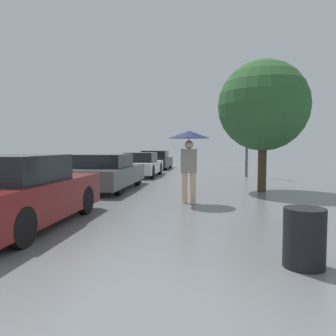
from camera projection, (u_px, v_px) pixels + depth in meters
ground_plane at (172, 310)px, 3.01m from camera, size 60.00×60.00×0.00m
pedestrian at (189, 146)px, 8.57m from camera, size 1.10×1.10×1.91m
parked_car_nearest at (20, 194)px, 6.10m from camera, size 1.67×4.01×1.35m
parked_car_second at (106, 173)px, 11.50m from camera, size 1.87×4.34×1.24m
parked_car_third at (142, 165)px, 16.64m from camera, size 1.63×3.86×1.20m
parked_car_farthest at (156, 160)px, 22.32m from camera, size 1.89×4.03×1.23m
tree at (263, 106)px, 10.81m from camera, size 2.98×2.98×4.34m
street_lamp at (247, 116)px, 16.13m from camera, size 0.33×0.33×4.74m
trash_bin at (304, 238)px, 4.06m from camera, size 0.51×0.51×0.74m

